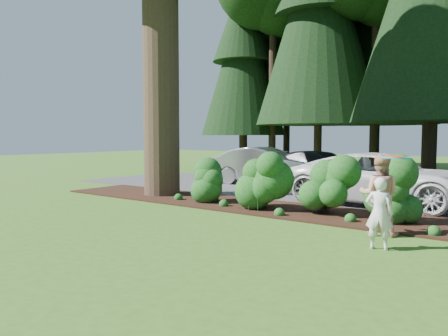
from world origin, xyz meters
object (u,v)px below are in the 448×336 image
car_white_suv (383,179)px  adult (379,195)px  frisbee (396,157)px  child (379,213)px  car_silver_wagon (266,166)px  car_dark_suv (321,169)px

car_white_suv → adult: size_ratio=3.28×
frisbee → child: bearing=-150.7°
car_silver_wagon → car_dark_suv: size_ratio=0.96×
car_white_suv → frisbee: (1.71, -4.99, 0.90)m
car_white_suv → adult: bearing=-163.6°
car_silver_wagon → car_dark_suv: (2.21, 0.66, -0.07)m
car_silver_wagon → frisbee: frisbee is taller
child → car_silver_wagon: bearing=-59.7°
car_dark_suv → adult: (4.58, -7.24, 0.11)m
car_white_suv → car_dark_suv: car_white_suv is taller
child → adult: 1.26m
car_dark_suv → frisbee: bearing=-142.5°
car_silver_wagon → child: car_silver_wagon is taller
car_silver_wagon → car_white_suv: car_silver_wagon is taller
car_white_suv → car_dark_suv: size_ratio=1.13×
adult → child: bearing=93.4°
car_white_suv → child: (1.48, -5.12, -0.14)m
frisbee → car_white_suv: bearing=108.9°
car_silver_wagon → frisbee: (7.39, -7.65, 0.89)m
adult → car_silver_wagon: bearing=-58.1°
car_white_suv → adult: 4.08m
car_dark_suv → car_white_suv: bearing=-128.1°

